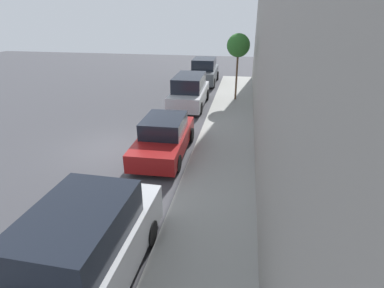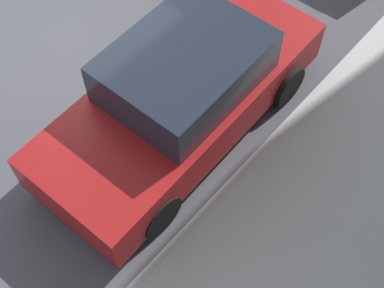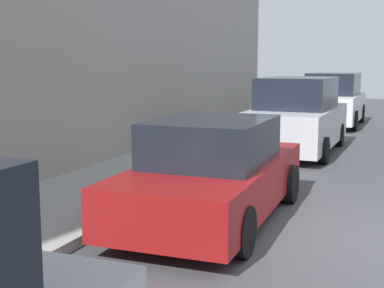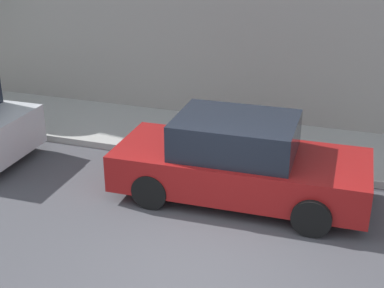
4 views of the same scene
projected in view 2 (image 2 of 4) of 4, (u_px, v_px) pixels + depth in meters
ground_plane at (78, 46)px, 8.80m from camera, size 60.00×60.00×0.00m
sidewalk at (321, 218)px, 7.06m from camera, size 2.52×32.00×0.15m
parked_sedan_third at (182, 93)px, 7.36m from camera, size 1.92×4.54×1.54m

